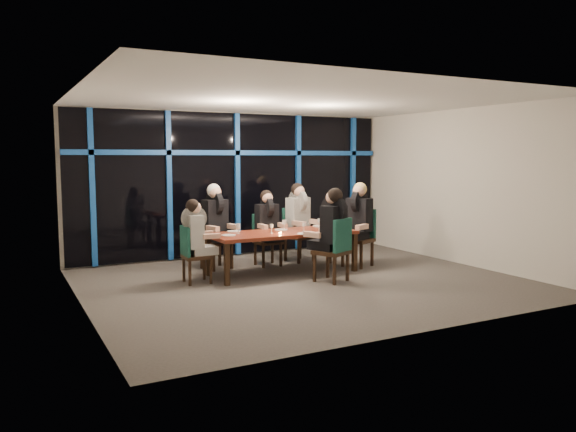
{
  "coord_description": "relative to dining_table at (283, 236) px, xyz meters",
  "views": [
    {
      "loc": [
        -4.5,
        -7.99,
        2.07
      ],
      "look_at": [
        0.0,
        0.6,
        1.05
      ],
      "focal_mm": 35.0,
      "sensor_mm": 36.0,
      "label": 1
    }
  ],
  "objects": [
    {
      "name": "diner_near_mid",
      "position": [
        0.42,
        -0.96,
        0.34
      ],
      "size": [
        0.67,
        0.73,
        1.04
      ],
      "rotation": [
        0.0,
        0.0,
        3.57
      ],
      "color": "black",
      "rests_on": "ground"
    },
    {
      "name": "plate_end_right",
      "position": [
        1.04,
        -0.31,
        0.08
      ],
      "size": [
        0.24,
        0.24,
        0.01
      ],
      "primitive_type": "cylinder",
      "color": "white",
      "rests_on": "dining_table"
    },
    {
      "name": "wine_glass_a",
      "position": [
        -0.26,
        -0.07,
        0.18
      ],
      "size": [
        0.06,
        0.06,
        0.16
      ],
      "color": "silver",
      "rests_on": "dining_table"
    },
    {
      "name": "chair_far_mid",
      "position": [
        0.07,
        0.86,
        -0.13
      ],
      "size": [
        0.46,
        0.46,
        0.99
      ],
      "rotation": [
        0.0,
        0.0,
        0.0
      ],
      "color": "black",
      "rests_on": "ground"
    },
    {
      "name": "plate_end_left",
      "position": [
        -1.04,
        -0.03,
        0.08
      ],
      "size": [
        0.24,
        0.24,
        0.01
      ],
      "primitive_type": "cylinder",
      "color": "white",
      "rests_on": "dining_table"
    },
    {
      "name": "diner_end_left",
      "position": [
        -1.6,
        -0.01,
        0.22
      ],
      "size": [
        0.59,
        0.48,
        0.92
      ],
      "rotation": [
        0.0,
        0.0,
        1.55
      ],
      "color": "black",
      "rests_on": "ground"
    },
    {
      "name": "plate_far_right",
      "position": [
        0.97,
        0.36,
        0.08
      ],
      "size": [
        0.24,
        0.24,
        0.01
      ],
      "primitive_type": "cylinder",
      "color": "white",
      "rests_on": "dining_table"
    },
    {
      "name": "dining_table",
      "position": [
        0.0,
        0.0,
        0.0
      ],
      "size": [
        2.6,
        1.0,
        0.75
      ],
      "color": "maroon",
      "rests_on": "ground"
    },
    {
      "name": "chair_far_left",
      "position": [
        -0.92,
        1.05,
        -0.08
      ],
      "size": [
        0.6,
        0.6,
        1.08
      ],
      "rotation": [
        0.0,
        0.0,
        0.23
      ],
      "color": "black",
      "rests_on": "ground"
    },
    {
      "name": "wine_glass_b",
      "position": [
        0.09,
        0.12,
        0.21
      ],
      "size": [
        0.08,
        0.08,
        0.19
      ],
      "color": "silver",
      "rests_on": "dining_table"
    },
    {
      "name": "chair_far_right",
      "position": [
        0.81,
        1.0,
        -0.09
      ],
      "size": [
        0.59,
        0.59,
        1.06
      ],
      "rotation": [
        0.0,
        0.0,
        0.23
      ],
      "color": "black",
      "rests_on": "ground"
    },
    {
      "name": "diner_far_right",
      "position": [
        0.83,
        0.91,
        0.33
      ],
      "size": [
        0.6,
        0.71,
        1.04
      ],
      "rotation": [
        0.0,
        0.0,
        0.23
      ],
      "color": "black",
      "rests_on": "ground"
    },
    {
      "name": "diner_far_left",
      "position": [
        -0.9,
        0.96,
        0.34
      ],
      "size": [
        0.6,
        0.72,
        1.05
      ],
      "rotation": [
        0.0,
        0.0,
        0.23
      ],
      "color": "black",
      "rests_on": "ground"
    },
    {
      "name": "chair_end_right",
      "position": [
        1.64,
        -0.04,
        -0.08
      ],
      "size": [
        0.67,
        0.67,
        1.09
      ],
      "rotation": [
        0.0,
        0.0,
        5.13
      ],
      "color": "black",
      "rests_on": "ground"
    },
    {
      "name": "chair_near_mid",
      "position": [
        0.46,
        -1.04,
        -0.09
      ],
      "size": [
        0.66,
        0.66,
        1.07
      ],
      "rotation": [
        0.0,
        0.0,
        3.57
      ],
      "color": "black",
      "rests_on": "ground"
    },
    {
      "name": "diner_end_right",
      "position": [
        1.56,
        -0.08,
        0.35
      ],
      "size": [
        0.75,
        0.68,
        1.06
      ],
      "rotation": [
        0.0,
        0.0,
        5.13
      ],
      "color": "black",
      "rests_on": "ground"
    },
    {
      "name": "tea_light",
      "position": [
        -0.18,
        -0.24,
        0.08
      ],
      "size": [
        0.05,
        0.05,
        0.03
      ],
      "primitive_type": "cylinder",
      "color": "#FFAC4C",
      "rests_on": "dining_table"
    },
    {
      "name": "plate_near_mid",
      "position": [
        0.18,
        -0.45,
        0.08
      ],
      "size": [
        0.24,
        0.24,
        0.01
      ],
      "primitive_type": "cylinder",
      "color": "white",
      "rests_on": "dining_table"
    },
    {
      "name": "window_wall",
      "position": [
        0.01,
        2.13,
        0.87
      ],
      "size": [
        6.86,
        0.43,
        2.94
      ],
      "color": "black",
      "rests_on": "ground"
    },
    {
      "name": "wine_glass_d",
      "position": [
        -0.79,
        0.14,
        0.2
      ],
      "size": [
        0.07,
        0.07,
        0.18
      ],
      "color": "white",
      "rests_on": "dining_table"
    },
    {
      "name": "wine_glass_c",
      "position": [
        0.35,
        -0.14,
        0.18
      ],
      "size": [
        0.06,
        0.06,
        0.16
      ],
      "color": "silver",
      "rests_on": "dining_table"
    },
    {
      "name": "wine_glass_e",
      "position": [
        0.86,
        0.18,
        0.2
      ],
      "size": [
        0.07,
        0.07,
        0.18
      ],
      "color": "silver",
      "rests_on": "dining_table"
    },
    {
      "name": "chair_end_left",
      "position": [
        -1.68,
        -0.01,
        -0.15
      ],
      "size": [
        0.45,
        0.45,
        0.95
      ],
      "rotation": [
        0.0,
        0.0,
        1.55
      ],
      "color": "black",
      "rests_on": "ground"
    },
    {
      "name": "diner_far_mid",
      "position": [
        0.07,
        0.77,
        0.26
      ],
      "size": [
        0.49,
        0.61,
        0.96
      ],
      "rotation": [
        0.0,
        0.0,
        0.0
      ],
      "color": "black",
      "rests_on": "ground"
    },
    {
      "name": "wine_bottle",
      "position": [
        1.11,
        -0.21,
        0.19
      ],
      "size": [
        0.08,
        0.08,
        0.33
      ],
      "rotation": [
        0.0,
        0.0,
        0.17
      ],
      "color": "black",
      "rests_on": "dining_table"
    },
    {
      "name": "room",
      "position": [
        0.0,
        -0.8,
        1.34
      ],
      "size": [
        7.04,
        7.0,
        3.02
      ],
      "color": "#57514D",
      "rests_on": "ground"
    },
    {
      "name": "plate_far_mid",
      "position": [
        0.07,
        0.21,
        0.08
      ],
      "size": [
        0.24,
        0.24,
        0.01
      ],
      "primitive_type": "cylinder",
      "color": "white",
      "rests_on": "dining_table"
    },
    {
      "name": "water_pitcher",
      "position": [
        0.76,
        -0.08,
        0.16
      ],
      "size": [
        0.12,
        0.11,
        0.19
      ],
      "rotation": [
        0.0,
        0.0,
        0.27
      ],
      "color": "silver",
      "rests_on": "dining_table"
    },
    {
      "name": "plate_far_left",
      "position": [
        -0.77,
        0.41,
        0.08
      ],
      "size": [
        0.24,
        0.24,
        0.01
      ],
      "primitive_type": "cylinder",
      "color": "white",
      "rests_on": "dining_table"
    }
  ]
}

